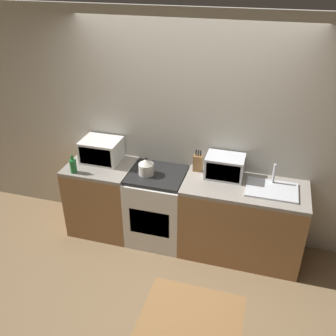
% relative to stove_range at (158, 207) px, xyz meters
% --- Properties ---
extents(ground_plane, '(16.00, 16.00, 0.00)m').
position_rel_stove_range_xyz_m(ground_plane, '(0.28, -0.87, -0.45)').
color(ground_plane, brown).
extents(wall_back, '(10.00, 0.06, 2.60)m').
position_rel_stove_range_xyz_m(wall_back, '(0.28, 0.34, 0.85)').
color(wall_back, beige).
rests_on(wall_back, ground_plane).
extents(counter_left_run, '(0.76, 0.62, 0.90)m').
position_rel_stove_range_xyz_m(counter_left_run, '(-0.70, 0.00, 0.00)').
color(counter_left_run, olive).
rests_on(counter_left_run, ground_plane).
extents(counter_right_run, '(1.32, 0.62, 0.90)m').
position_rel_stove_range_xyz_m(counter_right_run, '(0.98, 0.00, 0.00)').
color(counter_right_run, olive).
rests_on(counter_right_run, ground_plane).
extents(stove_range, '(0.64, 0.62, 0.90)m').
position_rel_stove_range_xyz_m(stove_range, '(0.00, 0.00, 0.00)').
color(stove_range, silver).
rests_on(stove_range, ground_plane).
extents(kettle, '(0.17, 0.17, 0.21)m').
position_rel_stove_range_xyz_m(kettle, '(-0.11, -0.04, 0.54)').
color(kettle, beige).
rests_on(kettle, stove_range).
extents(microwave, '(0.44, 0.35, 0.27)m').
position_rel_stove_range_xyz_m(microwave, '(-0.72, 0.11, 0.59)').
color(microwave, silver).
rests_on(microwave, counter_left_run).
extents(bottle, '(0.07, 0.07, 0.22)m').
position_rel_stove_range_xyz_m(bottle, '(-0.90, -0.23, 0.54)').
color(bottle, '#1E662D').
rests_on(bottle, counter_left_run).
extents(knife_block, '(0.10, 0.07, 0.26)m').
position_rel_stove_range_xyz_m(knife_block, '(0.42, 0.19, 0.55)').
color(knife_block, brown).
rests_on(knife_block, counter_right_run).
extents(toaster_oven, '(0.41, 0.29, 0.25)m').
position_rel_stove_range_xyz_m(toaster_oven, '(0.73, 0.15, 0.58)').
color(toaster_oven, silver).
rests_on(toaster_oven, counter_right_run).
extents(sink_basin, '(0.53, 0.38, 0.24)m').
position_rel_stove_range_xyz_m(sink_basin, '(1.25, 0.01, 0.47)').
color(sink_basin, silver).
rests_on(sink_basin, counter_right_run).
extents(dining_table, '(0.74, 0.60, 0.74)m').
position_rel_stove_range_xyz_m(dining_table, '(0.78, -1.63, 0.17)').
color(dining_table, brown).
rests_on(dining_table, ground_plane).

